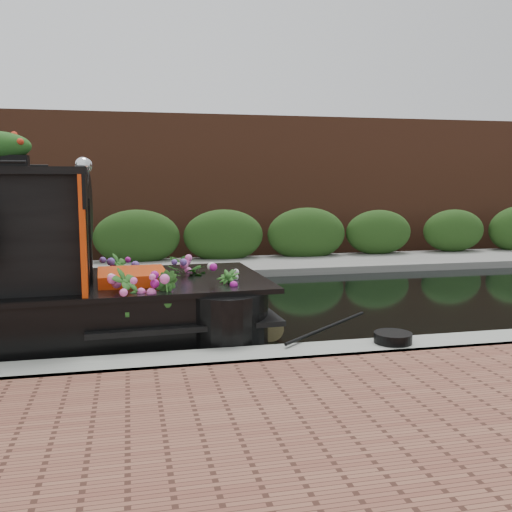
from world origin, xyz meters
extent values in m
plane|color=black|center=(0.00, 0.00, 0.00)|extent=(80.00, 80.00, 0.00)
cube|color=gray|center=(0.00, -3.30, 0.00)|extent=(40.00, 0.60, 0.50)
cube|color=slate|center=(0.00, 4.20, 0.00)|extent=(40.00, 2.40, 0.34)
cube|color=#214115|center=(0.00, 5.10, 0.00)|extent=(40.00, 1.10, 2.80)
cube|color=brown|center=(0.00, 7.20, 0.00)|extent=(40.00, 1.00, 8.00)
cube|color=red|center=(-0.76, -1.88, 1.52)|extent=(0.15, 1.87, 1.44)
cube|color=red|center=(-0.20, -1.88, 0.75)|extent=(0.90, 1.00, 0.53)
sphere|color=silver|center=(-0.75, -2.03, 2.36)|extent=(0.19, 0.19, 0.19)
sphere|color=silver|center=(-0.75, -1.73, 2.36)|extent=(0.19, 0.19, 0.19)
imported|color=#25571D|center=(-0.28, -2.71, 0.83)|extent=(0.43, 0.44, 0.69)
imported|color=#25571D|center=(0.18, -2.61, 0.79)|extent=(0.38, 0.42, 0.63)
imported|color=#25571D|center=(0.57, -1.39, 0.79)|extent=(0.61, 0.55, 0.62)
imported|color=#25571D|center=(1.00, -2.22, 0.76)|extent=(0.44, 0.44, 0.56)
imported|color=#25571D|center=(-0.38, -1.10, 0.81)|extent=(0.41, 0.42, 0.67)
cylinder|color=brown|center=(1.62, -1.88, 0.17)|extent=(0.35, 0.37, 0.35)
cylinder|color=black|center=(2.83, -3.24, 0.31)|extent=(0.45, 0.45, 0.12)
camera|label=1|loc=(-0.22, -9.35, 2.19)|focal=40.00mm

